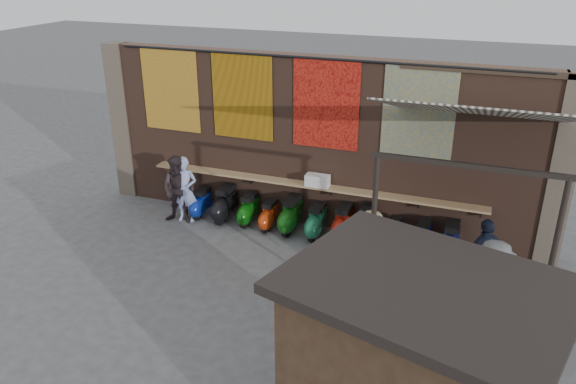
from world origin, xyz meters
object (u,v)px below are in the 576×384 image
object	(u,v)px
scooter_stool_10	(451,242)
shopper_navy	(484,257)
scooter_stool_5	(316,221)
scooter_stool_7	(365,227)
scooter_stool_6	(343,224)
scooter_stool_2	(249,210)
diner_left	(185,190)
diner_right	(179,190)
shopper_tan	(370,250)
shopper_grey	(489,292)
scooter_stool_3	(269,216)
scooter_stool_8	(394,236)
scooter_stool_9	(422,238)
scooter_stool_0	(202,203)
scooter_stool_1	(225,204)
shelf_box	(317,180)
scooter_stool_4	(291,215)

from	to	relation	value
scooter_stool_10	shopper_navy	bearing A→B (deg)	-59.37
scooter_stool_5	scooter_stool_7	distance (m)	1.13
scooter_stool_10	scooter_stool_6	bearing A→B (deg)	179.39
scooter_stool_2	diner_left	distance (m)	1.60
diner_right	scooter_stool_10	bearing A→B (deg)	-1.71
scooter_stool_5	shopper_tan	size ratio (longest dim) A/B	0.49
scooter_stool_2	diner_left	world-z (taller)	diner_left
shopper_navy	shopper_grey	size ratio (longest dim) A/B	0.84
scooter_stool_3	diner_right	distance (m)	2.24
scooter_stool_8	shopper_navy	world-z (taller)	shopper_navy
scooter_stool_2	shopper_tan	size ratio (longest dim) A/B	0.47
scooter_stool_7	shopper_navy	distance (m)	2.80
scooter_stool_9	scooter_stool_10	distance (m)	0.59
scooter_stool_5	shopper_navy	bearing A→B (deg)	-16.71
scooter_stool_8	diner_left	xyz separation A→B (m)	(-5.01, -0.26, 0.46)
scooter_stool_6	scooter_stool_0	bearing A→B (deg)	-179.74
scooter_stool_1	scooter_stool_9	distance (m)	4.74
scooter_stool_6	shopper_grey	bearing A→B (deg)	-39.40
scooter_stool_10	scooter_stool_3	bearing A→B (deg)	-179.39
scooter_stool_0	scooter_stool_9	size ratio (longest dim) A/B	0.92
scooter_stool_0	scooter_stool_10	world-z (taller)	scooter_stool_10
scooter_stool_0	scooter_stool_2	world-z (taller)	scooter_stool_2
scooter_stool_0	scooter_stool_3	xyz separation A→B (m)	(1.82, -0.05, -0.01)
scooter_stool_2	scooter_stool_3	bearing A→B (deg)	-7.23
shelf_box	scooter_stool_10	xyz separation A→B (m)	(3.08, -0.29, -0.86)
scooter_stool_4	scooter_stool_6	distance (m)	1.24
scooter_stool_10	diner_right	distance (m)	6.33
scooter_stool_3	shopper_tan	distance (m)	3.24
diner_right	shopper_grey	bearing A→B (deg)	-22.54
scooter_stool_1	diner_right	bearing A→B (deg)	-154.27
scooter_stool_2	scooter_stool_4	xyz separation A→B (m)	(1.09, -0.03, 0.05)
scooter_stool_7	scooter_stool_8	world-z (taller)	scooter_stool_7
scooter_stool_7	diner_left	bearing A→B (deg)	-175.75
scooter_stool_4	scooter_stool_7	distance (m)	1.76
scooter_stool_1	shopper_grey	size ratio (longest dim) A/B	0.48
scooter_stool_4	shopper_navy	size ratio (longest dim) A/B	0.56
diner_left	scooter_stool_3	bearing A→B (deg)	-1.70
diner_right	shopper_tan	size ratio (longest dim) A/B	1.03
scooter_stool_1	shopper_navy	size ratio (longest dim) A/B	0.57
scooter_stool_5	scooter_stool_8	size ratio (longest dim) A/B	1.07
scooter_stool_9	diner_left	distance (m)	5.64
scooter_stool_1	scooter_stool_10	size ratio (longest dim) A/B	1.06
shopper_navy	scooter_stool_6	bearing A→B (deg)	-62.72
diner_right	scooter_stool_1	bearing A→B (deg)	19.89
shopper_tan	scooter_stool_1	bearing A→B (deg)	108.28
diner_right	shopper_navy	xyz separation A→B (m)	(6.97, -0.69, -0.06)
scooter_stool_3	shopper_grey	distance (m)	5.60
diner_left	shopper_tan	distance (m)	5.01
scooter_stool_5	scooter_stool_8	bearing A→B (deg)	-0.69
scooter_stool_1	diner_left	distance (m)	1.02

